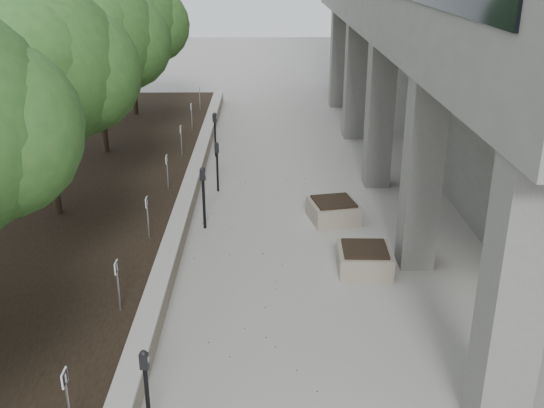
{
  "coord_description": "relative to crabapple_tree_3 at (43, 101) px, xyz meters",
  "views": [
    {
      "loc": [
        0.18,
        -6.05,
        6.23
      ],
      "look_at": [
        0.35,
        6.38,
        1.24
      ],
      "focal_mm": 41.42,
      "sensor_mm": 36.0,
      "label": 1
    }
  ],
  "objects": [
    {
      "name": "parking_sign_3",
      "position": [
        2.45,
        -4.5,
        -2.24
      ],
      "size": [
        0.04,
        0.22,
        0.96
      ],
      "primitive_type": null,
      "color": "black",
      "rests_on": "planting_bed"
    },
    {
      "name": "parking_meter_2",
      "position": [
        3.38,
        -7.1,
        -2.43
      ],
      "size": [
        0.14,
        0.11,
        1.38
      ],
      "primitive_type": null,
      "rotation": [
        0.0,
        0.0,
        -0.07
      ],
      "color": "black",
      "rests_on": "ground"
    },
    {
      "name": "parking_sign_4",
      "position": [
        2.45,
        -1.5,
        -2.24
      ],
      "size": [
        0.04,
        0.22,
        0.96
      ],
      "primitive_type": null,
      "color": "black",
      "rests_on": "planting_bed"
    },
    {
      "name": "retaining_wall",
      "position": [
        2.97,
        1.0,
        -2.87
      ],
      "size": [
        0.39,
        26.0,
        0.5
      ],
      "primitive_type": null,
      "color": "gray",
      "rests_on": "ground"
    },
    {
      "name": "crabapple_tree_4",
      "position": [
        0.0,
        5.0,
        0.0
      ],
      "size": [
        4.6,
        4.0,
        5.44
      ],
      "primitive_type": null,
      "color": "#2A5621",
      "rests_on": "planting_bed"
    },
    {
      "name": "planting_bed",
      "position": [
        -0.7,
        1.0,
        -2.92
      ],
      "size": [
        7.0,
        26.0,
        0.4
      ],
      "primitive_type": "cube",
      "color": "black",
      "rests_on": "ground"
    },
    {
      "name": "parking_meter_5",
      "position": [
        3.4,
        5.71,
        -2.38
      ],
      "size": [
        0.16,
        0.13,
        1.47
      ],
      "primitive_type": null,
      "rotation": [
        0.0,
        0.0,
        -0.21
      ],
      "color": "black",
      "rests_on": "ground"
    },
    {
      "name": "parking_meter_4",
      "position": [
        3.69,
        2.46,
        -2.41
      ],
      "size": [
        0.14,
        0.1,
        1.43
      ],
      "primitive_type": null,
      "rotation": [
        0.0,
        0.0,
        0.01
      ],
      "color": "black",
      "rests_on": "ground"
    },
    {
      "name": "planter_front",
      "position": [
        7.08,
        -2.28,
        -2.86
      ],
      "size": [
        1.14,
        1.14,
        0.52
      ],
      "primitive_type": null,
      "rotation": [
        0.0,
        0.0,
        -0.03
      ],
      "color": "gray",
      "rests_on": "ground"
    },
    {
      "name": "parking_sign_6",
      "position": [
        2.45,
        4.5,
        -2.24
      ],
      "size": [
        0.04,
        0.22,
        0.96
      ],
      "primitive_type": null,
      "color": "black",
      "rests_on": "planting_bed"
    },
    {
      "name": "parking_sign_7",
      "position": [
        2.45,
        7.5,
        -2.24
      ],
      "size": [
        0.04,
        0.22,
        0.96
      ],
      "primitive_type": null,
      "color": "black",
      "rests_on": "planting_bed"
    },
    {
      "name": "crabapple_tree_5",
      "position": [
        0.0,
        10.0,
        0.0
      ],
      "size": [
        4.6,
        4.0,
        5.44
      ],
      "primitive_type": null,
      "color": "#2A5621",
      "rests_on": "planting_bed"
    },
    {
      "name": "planter_back",
      "position": [
        6.71,
        0.38,
        -2.86
      ],
      "size": [
        1.34,
        1.34,
        0.53
      ],
      "primitive_type": null,
      "rotation": [
        0.0,
        0.0,
        0.2
      ],
      "color": "gray",
      "rests_on": "ground"
    },
    {
      "name": "parking_sign_2",
      "position": [
        2.45,
        -7.5,
        -2.24
      ],
      "size": [
        0.04,
        0.22,
        0.96
      ],
      "primitive_type": null,
      "color": "black",
      "rests_on": "planting_bed"
    },
    {
      "name": "crabapple_tree_3",
      "position": [
        0.0,
        0.0,
        0.0
      ],
      "size": [
        4.6,
        4.0,
        5.44
      ],
      "primitive_type": null,
      "color": "#2A5621",
      "rests_on": "planting_bed"
    },
    {
      "name": "parking_meter_3",
      "position": [
        3.53,
        -0.08,
        -2.34
      ],
      "size": [
        0.16,
        0.12,
        1.56
      ],
      "primitive_type": null,
      "rotation": [
        0.0,
        0.0,
        -0.09
      ],
      "color": "black",
      "rests_on": "ground"
    },
    {
      "name": "parking_sign_5",
      "position": [
        2.45,
        1.5,
        -2.24
      ],
      "size": [
        0.04,
        0.22,
        0.96
      ],
      "primitive_type": null,
      "color": "black",
      "rests_on": "planting_bed"
    },
    {
      "name": "parking_sign_8",
      "position": [
        2.45,
        10.5,
        -2.24
      ],
      "size": [
        0.04,
        0.22,
        0.96
      ],
      "primitive_type": null,
      "color": "black",
      "rests_on": "planting_bed"
    },
    {
      "name": "berry_scatter",
      "position": [
        4.7,
        -3.0,
        -3.11
      ],
      "size": [
        3.3,
        14.1,
        0.02
      ],
      "primitive_type": null,
      "color": "maroon",
      "rests_on": "ground"
    }
  ]
}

